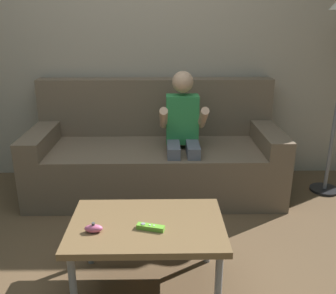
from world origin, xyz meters
TOP-DOWN VIEW (x-y plane):
  - wall_back at (0.00, 1.74)m, footprint 4.76×0.05m
  - couch at (0.17, 1.36)m, footprint 2.00×0.80m
  - person_seated_on_couch at (0.39, 1.17)m, footprint 0.35×0.43m
  - coffee_table at (0.15, 0.13)m, footprint 0.80×0.53m
  - game_remote_lime_near_edge at (0.17, 0.07)m, footprint 0.14×0.07m
  - nunchuk_pink at (-0.11, 0.05)m, footprint 0.09×0.04m

SIDE VIEW (x-z plane):
  - couch at x=0.17m, z-range -0.15..0.75m
  - coffee_table at x=0.15m, z-range 0.16..0.55m
  - game_remote_lime_near_edge at x=0.17m, z-range 0.39..0.42m
  - nunchuk_pink at x=-0.11m, z-range 0.39..0.44m
  - person_seated_on_couch at x=0.39m, z-range 0.07..1.08m
  - wall_back at x=0.00m, z-range 0.00..2.50m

